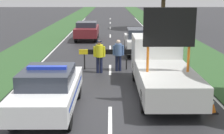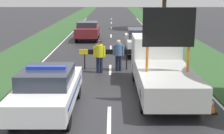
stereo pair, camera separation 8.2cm
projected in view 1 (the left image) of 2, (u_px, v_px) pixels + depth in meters
name	position (u px, v px, depth m)	size (l,w,h in m)	color
ground_plane	(110.00, 106.00, 11.13)	(160.00, 160.00, 0.00)	#28282B
lane_markings	(110.00, 47.00, 23.12)	(8.06, 55.83, 0.01)	silver
grass_verge_left	(52.00, 34.00, 30.55)	(3.32, 120.00, 0.03)	#2D5128
grass_verge_right	(169.00, 34.00, 30.61)	(3.32, 120.00, 0.03)	#2D5128
police_car	(49.00, 89.00, 10.37)	(1.83, 4.68, 1.62)	white
work_truck	(160.00, 66.00, 12.59)	(2.01, 6.11, 3.44)	white
road_barrier	(105.00, 53.00, 16.21)	(2.75, 0.08, 1.07)	black
police_officer	(99.00, 54.00, 15.47)	(0.59, 0.37, 1.64)	#191E38
pedestrian_civilian	(118.00, 53.00, 15.90)	(0.58, 0.37, 1.61)	#191E38
traffic_cone_near_police	(211.00, 104.00, 10.46)	(0.43, 0.43, 0.60)	black
traffic_cone_centre_front	(67.00, 74.00, 13.99)	(0.52, 0.52, 0.72)	black
queued_car_van_white	(140.00, 41.00, 20.44)	(1.91, 4.38, 1.68)	silver
queued_car_wagon_maroon	(87.00, 30.00, 26.51)	(1.87, 4.36, 1.55)	maroon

